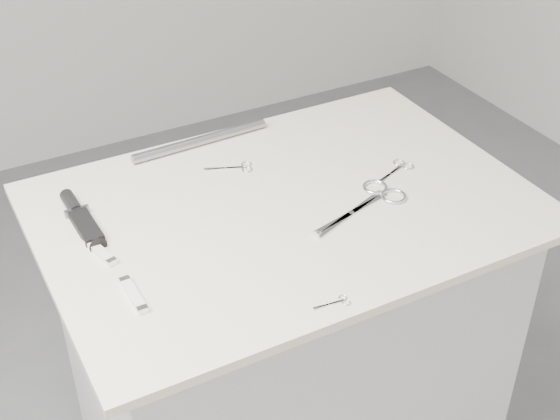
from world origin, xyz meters
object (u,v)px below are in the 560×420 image
plinth (286,365)px  metal_rail (200,141)px  large_shears (373,199)px  pocket_knife_a (133,294)px  embroidery_scissors_b (237,168)px  embroidery_scissors_a (398,169)px  sheathed_knife (79,216)px  pocket_knife_b (99,251)px  tiny_scissors (336,303)px

plinth → metal_rail: size_ratio=2.70×
large_shears → pocket_knife_a: 0.54m
embroidery_scissors_b → embroidery_scissors_a: bearing=-6.9°
sheathed_knife → pocket_knife_b: 0.13m
embroidery_scissors_a → pocket_knife_a: size_ratio=1.16×
pocket_knife_a → embroidery_scissors_a: bearing=-79.5°
tiny_scissors → pocket_knife_a: pocket_knife_a is taller
embroidery_scissors_b → pocket_knife_b: size_ratio=1.05×
embroidery_scissors_b → sheathed_knife: size_ratio=0.56×
embroidery_scissors_b → metal_rail: metal_rail is taller
tiny_scissors → pocket_knife_a: size_ratio=0.68×
pocket_knife_b → metal_rail: (0.33, 0.29, 0.00)m
pocket_knife_b → large_shears: bearing=-112.8°
pocket_knife_a → pocket_knife_b: size_ratio=1.01×
large_shears → embroidery_scissors_a: large_shears is taller
plinth → embroidery_scissors_b: bearing=100.1°
large_shears → tiny_scissors: (-0.23, -0.24, -0.00)m
sheathed_knife → pocket_knife_b: size_ratio=1.88×
large_shears → pocket_knife_b: pocket_knife_b is taller
tiny_scissors → plinth: bearing=83.0°
plinth → large_shears: 0.51m
plinth → pocket_knife_a: pocket_knife_a is taller
large_shears → pocket_knife_b: bearing=153.0°
large_shears → embroidery_scissors_b: large_shears is taller
tiny_scissors → pocket_knife_b: (-0.32, 0.33, 0.01)m
plinth → tiny_scissors: 0.57m
embroidery_scissors_b → tiny_scissors: size_ratio=1.53×
embroidery_scissors_b → sheathed_knife: sheathed_knife is taller
plinth → embroidery_scissors_a: bearing=0.7°
plinth → pocket_knife_b: (-0.39, 0.02, 0.48)m
pocket_knife_a → metal_rail: metal_rail is taller
sheathed_knife → metal_rail: (0.33, 0.16, 0.00)m
plinth → embroidery_scissors_b: size_ratio=8.60×
large_shears → metal_rail: 0.44m
large_shears → sheathed_knife: bearing=140.9°
plinth → pocket_knife_b: 0.62m
tiny_scissors → metal_rail: bearing=95.0°
tiny_scissors → pocket_knife_b: bearing=140.0°
embroidery_scissors_a → tiny_scissors: (-0.35, -0.31, -0.00)m
embroidery_scissors_a → metal_rail: metal_rail is taller
pocket_knife_a → pocket_knife_b: (-0.01, 0.15, 0.00)m
large_shears → metal_rail: size_ratio=0.72×
pocket_knife_a → sheathed_knife: bearing=2.6°
large_shears → metal_rail: bearing=103.2°
large_shears → tiny_scissors: bearing=-152.1°
pocket_knife_b → sheathed_knife: bearing=-12.6°
tiny_scissors → embroidery_scissors_a: bearing=47.6°
tiny_scissors → metal_rail: (0.01, 0.61, 0.01)m
metal_rail → large_shears: bearing=-59.4°
metal_rail → pocket_knife_b: bearing=-139.1°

